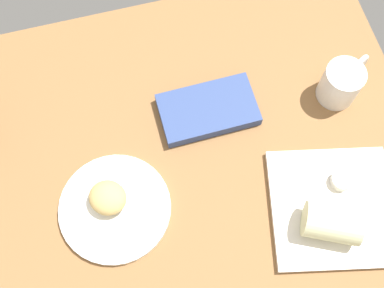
{
  "coord_description": "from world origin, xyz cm",
  "views": [
    {
      "loc": [
        4.54,
        31.61,
        103.07
      ],
      "look_at": [
        -4.96,
        -4.71,
        7.0
      ],
      "focal_mm": 45.3,
      "sensor_mm": 36.0,
      "label": 1
    }
  ],
  "objects_px": {
    "round_plate": "(115,208)",
    "sauce_cup": "(342,180)",
    "coffee_mug": "(342,83)",
    "square_plate": "(332,208)",
    "scone_pastry": "(108,198)",
    "breakfast_wrap": "(332,223)",
    "book_stack": "(208,110)"
  },
  "relations": [
    {
      "from": "breakfast_wrap",
      "to": "book_stack",
      "type": "relative_size",
      "value": 0.51
    },
    {
      "from": "square_plate",
      "to": "coffee_mug",
      "type": "height_order",
      "value": "coffee_mug"
    },
    {
      "from": "scone_pastry",
      "to": "sauce_cup",
      "type": "height_order",
      "value": "scone_pastry"
    },
    {
      "from": "breakfast_wrap",
      "to": "book_stack",
      "type": "height_order",
      "value": "breakfast_wrap"
    },
    {
      "from": "scone_pastry",
      "to": "breakfast_wrap",
      "type": "relative_size",
      "value": 0.71
    },
    {
      "from": "round_plate",
      "to": "coffee_mug",
      "type": "distance_m",
      "value": 0.56
    },
    {
      "from": "scone_pastry",
      "to": "coffee_mug",
      "type": "distance_m",
      "value": 0.56
    },
    {
      "from": "round_plate",
      "to": "square_plate",
      "type": "bearing_deg",
      "value": 165.55
    },
    {
      "from": "square_plate",
      "to": "sauce_cup",
      "type": "height_order",
      "value": "sauce_cup"
    },
    {
      "from": "scone_pastry",
      "to": "coffee_mug",
      "type": "relative_size",
      "value": 0.61
    },
    {
      "from": "round_plate",
      "to": "sauce_cup",
      "type": "height_order",
      "value": "sauce_cup"
    },
    {
      "from": "scone_pastry",
      "to": "sauce_cup",
      "type": "xyz_separation_m",
      "value": [
        -0.48,
        0.08,
        -0.01
      ]
    },
    {
      "from": "scone_pastry",
      "to": "sauce_cup",
      "type": "bearing_deg",
      "value": 170.11
    },
    {
      "from": "round_plate",
      "to": "book_stack",
      "type": "bearing_deg",
      "value": -145.87
    },
    {
      "from": "breakfast_wrap",
      "to": "round_plate",
      "type": "bearing_deg",
      "value": 95.62
    },
    {
      "from": "scone_pastry",
      "to": "breakfast_wrap",
      "type": "xyz_separation_m",
      "value": [
        -0.42,
        0.17,
        0.01
      ]
    },
    {
      "from": "breakfast_wrap",
      "to": "sauce_cup",
      "type": "bearing_deg",
      "value": -9.61
    },
    {
      "from": "book_stack",
      "to": "coffee_mug",
      "type": "distance_m",
      "value": 0.3
    },
    {
      "from": "coffee_mug",
      "to": "sauce_cup",
      "type": "bearing_deg",
      "value": 70.4
    },
    {
      "from": "round_plate",
      "to": "breakfast_wrap",
      "type": "xyz_separation_m",
      "value": [
        -0.41,
        0.15,
        0.04
      ]
    },
    {
      "from": "sauce_cup",
      "to": "square_plate",
      "type": "bearing_deg",
      "value": 54.72
    },
    {
      "from": "book_stack",
      "to": "square_plate",
      "type": "bearing_deg",
      "value": 124.42
    },
    {
      "from": "square_plate",
      "to": "breakfast_wrap",
      "type": "height_order",
      "value": "breakfast_wrap"
    },
    {
      "from": "sauce_cup",
      "to": "breakfast_wrap",
      "type": "xyz_separation_m",
      "value": [
        0.06,
        0.08,
        0.02
      ]
    },
    {
      "from": "square_plate",
      "to": "sauce_cup",
      "type": "relative_size",
      "value": 5.73
    },
    {
      "from": "breakfast_wrap",
      "to": "coffee_mug",
      "type": "bearing_deg",
      "value": 1.08
    },
    {
      "from": "round_plate",
      "to": "scone_pastry",
      "type": "relative_size",
      "value": 2.98
    },
    {
      "from": "sauce_cup",
      "to": "coffee_mug",
      "type": "relative_size",
      "value": 0.35
    },
    {
      "from": "round_plate",
      "to": "breakfast_wrap",
      "type": "relative_size",
      "value": 2.11
    },
    {
      "from": "round_plate",
      "to": "book_stack",
      "type": "height_order",
      "value": "book_stack"
    },
    {
      "from": "square_plate",
      "to": "sauce_cup",
      "type": "xyz_separation_m",
      "value": [
        -0.03,
        -0.05,
        0.02
      ]
    },
    {
      "from": "round_plate",
      "to": "scone_pastry",
      "type": "height_order",
      "value": "scone_pastry"
    }
  ]
}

